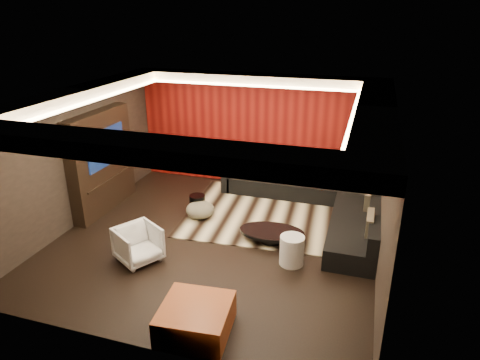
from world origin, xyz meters
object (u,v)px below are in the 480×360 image
(drum_stool, at_px, (197,204))
(sectional_sofa, at_px, (319,200))
(white_side_table, at_px, (292,250))
(coffee_table, at_px, (272,235))
(orange_ottoman, at_px, (196,319))
(armchair, at_px, (138,244))

(drum_stool, distance_m, sectional_sofa, 2.68)
(white_side_table, bearing_deg, coffee_table, 127.91)
(sectional_sofa, bearing_deg, orange_ottoman, -104.34)
(drum_stool, height_order, orange_ottoman, drum_stool)
(coffee_table, height_order, drum_stool, drum_stool)
(coffee_table, relative_size, white_side_table, 2.34)
(armchair, distance_m, sectional_sofa, 4.08)
(white_side_table, distance_m, orange_ottoman, 2.28)
(orange_ottoman, relative_size, sectional_sofa, 0.26)
(orange_ottoman, relative_size, armchair, 1.32)
(drum_stool, bearing_deg, orange_ottoman, -67.85)
(coffee_table, xyz_separation_m, sectional_sofa, (0.68, 1.63, 0.14))
(orange_ottoman, bearing_deg, drum_stool, 112.15)
(coffee_table, distance_m, drum_stool, 1.98)
(drum_stool, relative_size, orange_ottoman, 0.43)
(orange_ottoman, distance_m, sectional_sofa, 4.51)
(drum_stool, xyz_separation_m, orange_ottoman, (1.40, -3.45, -0.01))
(coffee_table, height_order, white_side_table, white_side_table)
(white_side_table, bearing_deg, sectional_sofa, 85.80)
(white_side_table, relative_size, orange_ottoman, 0.57)
(orange_ottoman, xyz_separation_m, sectional_sofa, (1.12, 4.36, 0.05))
(drum_stool, relative_size, armchair, 0.57)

